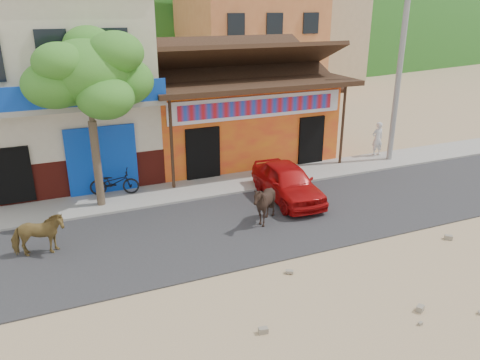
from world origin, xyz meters
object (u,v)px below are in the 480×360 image
Objects in this scene: tree at (92,121)px; scooter at (114,182)px; red_car at (287,182)px; cow_dark at (264,204)px; cow_tan at (38,235)px; utility_pole at (399,70)px; pedestrian at (377,139)px.

scooter is at bearing 51.21° from tree.
red_car is 6.37m from scooter.
tree is at bearing -128.20° from cow_dark.
red_car is at bearing -80.06° from cow_tan.
red_car reaches higher than cow_tan.
utility_pole is at bearing 21.02° from red_car.
utility_pole is 2.06× the size of red_car.
cow_dark is (4.70, -3.48, -2.38)m from tree.
cow_dark is (6.75, -0.63, 0.08)m from cow_tan.
cow_tan is 0.93× the size of pedestrian.
cow_dark is 2.29m from red_car.
red_car is at bearing -161.61° from utility_pole.
utility_pole is 9.52m from cow_dark.
cow_tan is 0.38× the size of red_car.
tree reaches higher than cow_tan.
scooter is (-4.10, 4.23, -0.15)m from cow_dark.
pedestrian is (12.60, 0.90, -2.21)m from tree.
cow_dark is at bearing -121.27° from scooter.
pedestrian reaches higher than scooter.
cow_tan is 1.05× the size of cow_dark.
cow_tan is 8.48m from red_car.
utility_pole is 7.58m from red_car.
tree reaches higher than scooter.
scooter is 12.01m from pedestrian.
pedestrian is at bearing 27.13° from red_car.
cow_tan is 6.78m from cow_dark.
red_car is (6.38, -1.93, -2.42)m from tree.
tree is 4.06× the size of cow_tan.
tree is 12.82m from pedestrian.
pedestrian is at bearing 105.95° from utility_pole.
cow_tan reaches higher than scooter.
tree reaches higher than pedestrian.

